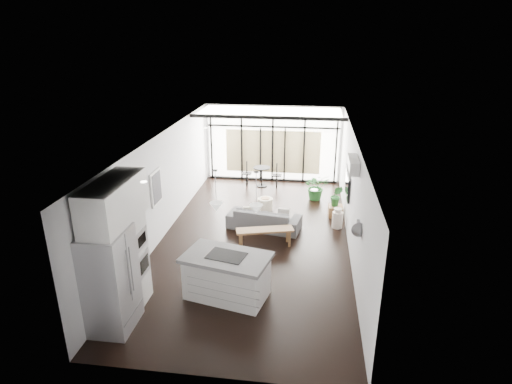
% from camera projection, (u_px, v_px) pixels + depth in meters
% --- Properties ---
extents(floor, '(5.00, 10.00, 0.00)m').
position_uv_depth(floor, '(255.00, 239.00, 11.61)').
color(floor, black).
rests_on(floor, ground).
extents(ceiling, '(5.00, 10.00, 0.00)m').
position_uv_depth(ceiling, '(254.00, 138.00, 10.62)').
color(ceiling, white).
rests_on(ceiling, ground).
extents(wall_left, '(0.02, 10.00, 2.80)m').
position_uv_depth(wall_left, '(162.00, 186.00, 11.43)').
color(wall_left, silver).
rests_on(wall_left, ground).
extents(wall_right, '(0.02, 10.00, 2.80)m').
position_uv_depth(wall_right, '(352.00, 195.00, 10.81)').
color(wall_right, silver).
rests_on(wall_right, ground).
extents(wall_back, '(5.00, 0.02, 2.80)m').
position_uv_depth(wall_back, '(273.00, 144.00, 15.75)').
color(wall_back, silver).
rests_on(wall_back, ground).
extents(wall_front, '(5.00, 0.02, 2.80)m').
position_uv_depth(wall_front, '(210.00, 305.00, 6.48)').
color(wall_front, silver).
rests_on(wall_front, ground).
extents(glazing, '(5.00, 0.20, 2.80)m').
position_uv_depth(glazing, '(273.00, 144.00, 15.64)').
color(glazing, black).
rests_on(glazing, ground).
extents(skylight, '(4.70, 1.90, 0.06)m').
position_uv_depth(skylight, '(271.00, 111.00, 14.34)').
color(skylight, white).
rests_on(skylight, ceiling).
extents(neighbour_building, '(3.50, 0.02, 1.60)m').
position_uv_depth(neighbour_building, '(273.00, 152.00, 15.81)').
color(neighbour_building, beige).
rests_on(neighbour_building, ground).
extents(island, '(1.96, 1.42, 0.96)m').
position_uv_depth(island, '(227.00, 276.00, 8.95)').
color(island, white).
rests_on(island, floor).
extents(cooktop, '(0.87, 0.68, 0.01)m').
position_uv_depth(cooktop, '(226.00, 256.00, 8.78)').
color(cooktop, black).
rests_on(cooktop, island).
extents(fridge, '(0.77, 0.96, 1.98)m').
position_uv_depth(fridge, '(110.00, 281.00, 7.87)').
color(fridge, '#A8A7AD').
rests_on(fridge, floor).
extents(appliance_column, '(0.64, 0.67, 2.48)m').
position_uv_depth(appliance_column, '(127.00, 248.00, 8.52)').
color(appliance_column, white).
rests_on(appliance_column, floor).
extents(upper_cabinets, '(0.62, 1.75, 0.86)m').
position_uv_depth(upper_cabinets, '(113.00, 203.00, 7.80)').
color(upper_cabinets, white).
rests_on(upper_cabinets, wall_left).
extents(pendant_left, '(0.26, 0.26, 0.18)m').
position_uv_depth(pendant_left, '(216.00, 207.00, 8.49)').
color(pendant_left, white).
rests_on(pendant_left, ceiling).
extents(pendant_right, '(0.26, 0.26, 0.18)m').
position_uv_depth(pendant_right, '(256.00, 209.00, 8.39)').
color(pendant_right, white).
rests_on(pendant_right, ceiling).
extents(sofa, '(2.14, 0.96, 0.81)m').
position_uv_depth(sofa, '(264.00, 215.00, 12.10)').
color(sofa, '#4C4C4F').
rests_on(sofa, floor).
extents(console_bench, '(1.53, 0.75, 0.48)m').
position_uv_depth(console_bench, '(265.00, 237.00, 11.17)').
color(console_bench, brown).
rests_on(console_bench, floor).
extents(pouf, '(0.60, 0.60, 0.38)m').
position_uv_depth(pouf, '(265.00, 204.00, 13.44)').
color(pouf, silver).
rests_on(pouf, floor).
extents(crate, '(0.44, 0.44, 0.32)m').
position_uv_depth(crate, '(335.00, 211.00, 13.00)').
color(crate, brown).
rests_on(crate, floor).
extents(plant_tall, '(1.03, 1.09, 0.70)m').
position_uv_depth(plant_tall, '(316.00, 189.00, 14.23)').
color(plant_tall, '#236126').
rests_on(plant_tall, floor).
extents(plant_crate, '(0.47, 0.72, 0.30)m').
position_uv_depth(plant_crate, '(336.00, 201.00, 12.89)').
color(plant_crate, '#236126').
rests_on(plant_crate, crate).
extents(milk_can, '(0.31, 0.31, 0.59)m').
position_uv_depth(milk_can, '(337.00, 218.00, 12.19)').
color(milk_can, silver).
rests_on(milk_can, floor).
extents(bistro_set, '(1.52, 0.70, 0.71)m').
position_uv_depth(bistro_set, '(262.00, 177.00, 15.43)').
color(bistro_set, black).
rests_on(bistro_set, floor).
extents(tv, '(0.05, 1.10, 0.65)m').
position_uv_depth(tv, '(348.00, 186.00, 11.77)').
color(tv, black).
rests_on(tv, wall_right).
extents(ac_unit, '(0.22, 0.90, 0.30)m').
position_uv_depth(ac_unit, '(353.00, 165.00, 9.71)').
color(ac_unit, silver).
rests_on(ac_unit, wall_right).
extents(framed_art, '(0.04, 0.70, 0.90)m').
position_uv_depth(framed_art, '(156.00, 187.00, 10.91)').
color(framed_art, black).
rests_on(framed_art, wall_left).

